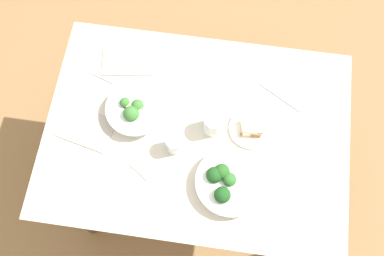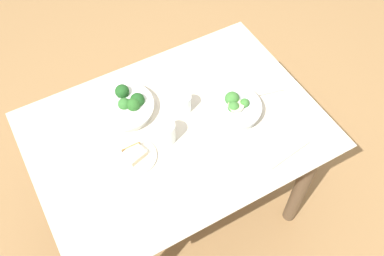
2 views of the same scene
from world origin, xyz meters
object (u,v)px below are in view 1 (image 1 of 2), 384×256
object	(u,v)px
fork_by_near_bowl	(102,78)
napkin_folded_upper	(87,128)
water_glass_side	(213,124)
napkin_folded_lower	(128,61)
table_knife_left	(280,97)
bread_side_plate	(251,128)
broccoli_bowl_far	(135,110)
fork_by_far_bowl	(138,171)
water_glass_center	(174,144)
broccoli_bowl_near	(228,182)

from	to	relation	value
fork_by_near_bowl	napkin_folded_upper	world-z (taller)	napkin_folded_upper
water_glass_side	napkin_folded_lower	world-z (taller)	water_glass_side
table_knife_left	napkin_folded_upper	size ratio (longest dim) A/B	0.97
bread_side_plate	napkin_folded_upper	size ratio (longest dim) A/B	0.82
napkin_folded_lower	fork_by_near_bowl	bearing A→B (deg)	-134.92
table_knife_left	napkin_folded_upper	distance (m)	0.81
broccoli_bowl_far	fork_by_far_bowl	size ratio (longest dim) A/B	2.50
fork_by_near_bowl	fork_by_far_bowl	bearing A→B (deg)	141.68
water_glass_side	water_glass_center	bearing A→B (deg)	-143.43
broccoli_bowl_far	water_glass_side	world-z (taller)	water_glass_side
broccoli_bowl_near	water_glass_center	xyz separation A→B (m)	(-0.23, 0.12, 0.01)
broccoli_bowl_near	napkin_folded_lower	xyz separation A→B (m)	(-0.49, 0.48, -0.03)
broccoli_bowl_far	broccoli_bowl_near	xyz separation A→B (m)	(0.41, -0.24, -0.00)
fork_by_far_bowl	fork_by_near_bowl	size ratio (longest dim) A/B	0.97
water_glass_center	water_glass_side	size ratio (longest dim) A/B	0.90
napkin_folded_upper	fork_by_far_bowl	bearing A→B (deg)	-31.82
bread_side_plate	napkin_folded_lower	xyz separation A→B (m)	(-0.55, 0.24, -0.01)
broccoli_bowl_far	napkin_folded_upper	size ratio (longest dim) A/B	1.11
water_glass_side	napkin_folded_upper	distance (m)	0.51
broccoli_bowl_far	bread_side_plate	distance (m)	0.47
broccoli_bowl_near	bread_side_plate	xyz separation A→B (m)	(0.07, 0.24, -0.02)
water_glass_center	napkin_folded_lower	distance (m)	0.44
bread_side_plate	table_knife_left	distance (m)	0.19
water_glass_side	fork_by_far_bowl	size ratio (longest dim) A/B	1.05
napkin_folded_lower	bread_side_plate	bearing A→B (deg)	-23.23
fork_by_near_bowl	napkin_folded_upper	size ratio (longest dim) A/B	0.46
broccoli_bowl_far	napkin_folded_lower	size ratio (longest dim) A/B	1.08
broccoli_bowl_near	napkin_folded_upper	xyz separation A→B (m)	(-0.59, 0.15, -0.03)
water_glass_side	napkin_folded_upper	world-z (taller)	water_glass_side
bread_side_plate	broccoli_bowl_far	bearing A→B (deg)	179.64
broccoli_bowl_near	water_glass_side	size ratio (longest dim) A/B	2.70
water_glass_center	water_glass_side	bearing A→B (deg)	36.57
broccoli_bowl_near	napkin_folded_lower	world-z (taller)	broccoli_bowl_near
broccoli_bowl_far	napkin_folded_upper	bearing A→B (deg)	-153.51
broccoli_bowl_far	bread_side_plate	xyz separation A→B (m)	(0.47, -0.00, -0.02)
water_glass_center	table_knife_left	bearing A→B (deg)	35.01
water_glass_side	napkin_folded_upper	bearing A→B (deg)	-171.77
broccoli_bowl_far	bread_side_plate	bearing A→B (deg)	-0.36
broccoli_bowl_far	table_knife_left	xyz separation A→B (m)	(0.58, 0.16, -0.03)
water_glass_side	napkin_folded_upper	size ratio (longest dim) A/B	0.47
fork_by_far_bowl	napkin_folded_lower	size ratio (longest dim) A/B	0.43
napkin_folded_lower	water_glass_side	bearing A→B (deg)	-32.36
bread_side_plate	napkin_folded_lower	world-z (taller)	bread_side_plate
fork_by_far_bowl	fork_by_near_bowl	distance (m)	0.44
table_knife_left	water_glass_side	bearing A→B (deg)	-114.81
napkin_folded_upper	napkin_folded_lower	world-z (taller)	same
fork_by_near_bowl	table_knife_left	size ratio (longest dim) A/B	0.47
bread_side_plate	napkin_folded_lower	distance (m)	0.60
bread_side_plate	fork_by_near_bowl	distance (m)	0.66
napkin_folded_upper	napkin_folded_lower	xyz separation A→B (m)	(0.11, 0.33, 0.00)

